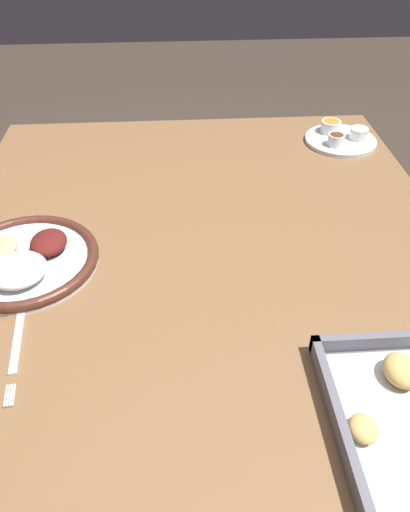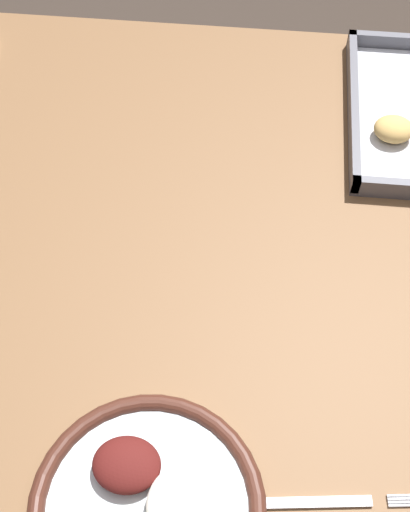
{
  "view_description": "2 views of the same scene",
  "coord_description": "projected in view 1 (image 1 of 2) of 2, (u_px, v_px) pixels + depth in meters",
  "views": [
    {
      "loc": [
        0.65,
        -0.04,
        1.32
      ],
      "look_at": [
        -0.01,
        0.0,
        0.78
      ],
      "focal_mm": 35.0,
      "sensor_mm": 36.0,
      "label": 1
    },
    {
      "loc": [
        0.03,
        -0.5,
        1.55
      ],
      "look_at": [
        -0.01,
        0.0,
        0.78
      ],
      "focal_mm": 50.0,
      "sensor_mm": 36.0,
      "label": 2
    }
  ],
  "objects": [
    {
      "name": "ground_plane",
      "position": [
        205.0,
        483.0,
        1.34
      ],
      "size": [
        8.0,
        8.0,
        0.0
      ],
      "primitive_type": "plane",
      "color": "#382D26"
    },
    {
      "name": "saucer_plate",
      "position": [
        341.0,
        137.0,
        1.26
      ],
      "size": [
        0.18,
        0.18,
        0.04
      ],
      "color": "silver",
      "rests_on": "dining_table"
    },
    {
      "name": "dinner_plate",
      "position": [
        24.0,
        260.0,
        0.88
      ],
      "size": [
        0.26,
        0.26,
        0.05
      ],
      "color": "silver",
      "rests_on": "dining_table"
    },
    {
      "name": "fork",
      "position": [
        17.0,
        340.0,
        0.75
      ],
      "size": [
        0.21,
        0.04,
        0.0
      ],
      "rotation": [
        0.0,
        0.0,
        0.11
      ],
      "color": "silver",
      "rests_on": "dining_table"
    },
    {
      "name": "dining_table",
      "position": [
        206.0,
        313.0,
        0.93
      ],
      "size": [
        1.29,
        0.97,
        0.75
      ],
      "color": "brown",
      "rests_on": "ground_plane"
    }
  ]
}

